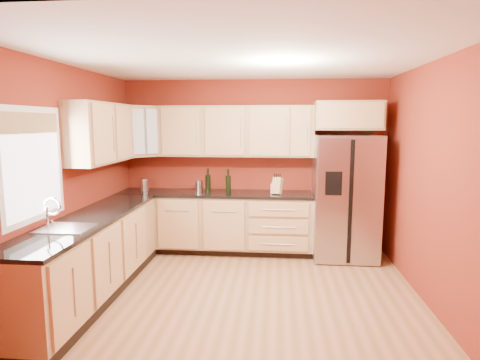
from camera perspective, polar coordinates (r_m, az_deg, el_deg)
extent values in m
plane|color=olive|center=(4.61, 0.21, -16.91)|extent=(4.00, 4.00, 0.00)
plane|color=white|center=(4.22, 0.23, 16.97)|extent=(4.00, 4.00, 0.00)
cube|color=maroon|center=(6.20, 1.87, 2.12)|extent=(4.00, 0.04, 2.60)
cube|color=maroon|center=(2.28, -4.31, -8.49)|extent=(4.00, 0.04, 2.60)
cube|color=maroon|center=(4.83, -24.13, -0.33)|extent=(0.04, 4.00, 2.60)
cube|color=maroon|center=(4.51, 26.42, -1.02)|extent=(0.04, 4.00, 2.60)
cube|color=#9D774C|center=(6.12, -3.52, -6.16)|extent=(2.90, 0.60, 0.88)
cube|color=#9D774C|center=(4.89, -20.42, -10.41)|extent=(0.60, 2.80, 0.88)
cube|color=black|center=(6.01, -3.57, -1.94)|extent=(2.90, 0.62, 0.04)
cube|color=black|center=(4.76, -20.58, -5.15)|extent=(0.62, 2.80, 0.04)
cube|color=#9D774C|center=(6.03, -0.59, 6.95)|extent=(2.30, 0.33, 0.75)
cube|color=#9D774C|center=(5.36, -19.10, 6.35)|extent=(0.33, 1.35, 0.75)
cube|color=#9D774C|center=(6.18, -14.07, 6.74)|extent=(0.67, 0.67, 0.75)
cube|color=#9D774C|center=(5.94, 15.00, 8.83)|extent=(0.92, 0.60, 0.40)
cube|color=#BAB9BF|center=(5.96, 14.71, -2.38)|extent=(0.90, 0.75, 1.78)
cube|color=white|center=(4.37, -27.30, 1.95)|extent=(0.03, 0.90, 1.00)
cylinder|color=#BAB9BF|center=(6.08, -5.82, -0.83)|extent=(0.11, 0.11, 0.17)
cylinder|color=#BAB9BF|center=(6.27, -13.41, -0.66)|extent=(0.15, 0.15, 0.19)
cube|color=tan|center=(5.86, 5.35, -0.80)|extent=(0.15, 0.15, 0.24)
cylinder|color=white|center=(5.89, 4.66, -1.06)|extent=(0.08, 0.08, 0.18)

